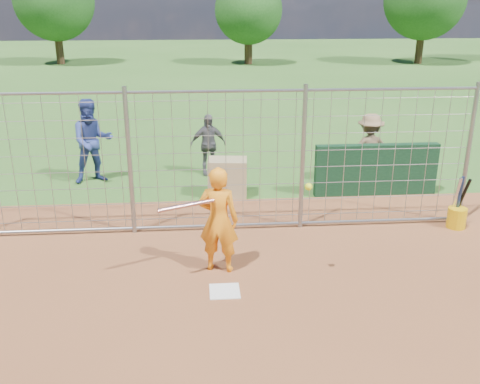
{
  "coord_description": "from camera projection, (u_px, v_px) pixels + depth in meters",
  "views": [
    {
      "loc": [
        -0.31,
        -6.88,
        3.94
      ],
      "look_at": [
        0.3,
        0.8,
        1.15
      ],
      "focal_mm": 40.0,
      "sensor_mm": 36.0,
      "label": 1
    }
  ],
  "objects": [
    {
      "name": "bystander_b",
      "position": [
        208.0,
        145.0,
        12.51
      ],
      "size": [
        0.9,
        0.48,
        1.45
      ],
      "primitive_type": "imported",
      "rotation": [
        0.0,
        0.0,
        0.15
      ],
      "color": "#505054",
      "rests_on": "ground"
    },
    {
      "name": "bystander_c",
      "position": [
        369.0,
        150.0,
        11.77
      ],
      "size": [
        1.06,
        0.64,
        1.61
      ],
      "primitive_type": "imported",
      "rotation": [
        0.0,
        0.0,
        3.18
      ],
      "color": "#7D6244",
      "rests_on": "ground"
    },
    {
      "name": "home_plate",
      "position": [
        225.0,
        291.0,
        7.62
      ],
      "size": [
        0.43,
        0.43,
        0.02
      ],
      "primitive_type": "cube",
      "color": "silver",
      "rests_on": "ground"
    },
    {
      "name": "bucket_with_bats",
      "position": [
        457.0,
        215.0,
        9.7
      ],
      "size": [
        0.34,
        0.39,
        0.98
      ],
      "color": "#DEA80B",
      "rests_on": "ground"
    },
    {
      "name": "ground",
      "position": [
        224.0,
        285.0,
        7.81
      ],
      "size": [
        100.0,
        100.0,
        0.0
      ],
      "primitive_type": "plane",
      "color": "#2D591E",
      "rests_on": "ground"
    },
    {
      "name": "batter",
      "position": [
        218.0,
        220.0,
        7.98
      ],
      "size": [
        0.68,
        0.53,
        1.66
      ],
      "primitive_type": "imported",
      "rotation": [
        0.0,
        0.0,
        2.9
      ],
      "color": "orange",
      "rests_on": "ground"
    },
    {
      "name": "equipment_in_play",
      "position": [
        215.0,
        201.0,
        7.53
      ],
      "size": [
        2.16,
        0.46,
        0.39
      ],
      "color": "silver",
      "rests_on": "ground"
    },
    {
      "name": "backstop_fence",
      "position": [
        217.0,
        163.0,
        9.26
      ],
      "size": [
        9.08,
        0.08,
        2.6
      ],
      "color": "gray",
      "rests_on": "ground"
    },
    {
      "name": "equipment_bin",
      "position": [
        228.0,
        177.0,
        11.24
      ],
      "size": [
        0.85,
        0.63,
        0.8
      ],
      "primitive_type": "cube",
      "rotation": [
        0.0,
        0.0,
        -0.1
      ],
      "color": "tan",
      "rests_on": "ground"
    },
    {
      "name": "bystander_a",
      "position": [
        92.0,
        141.0,
        11.92
      ],
      "size": [
        1.1,
        0.98,
        1.9
      ],
      "primitive_type": "imported",
      "rotation": [
        0.0,
        0.0,
        0.33
      ],
      "color": "navy",
      "rests_on": "ground"
    },
    {
      "name": "dugout_wall",
      "position": [
        376.0,
        170.0,
        11.25
      ],
      "size": [
        2.6,
        0.2,
        1.1
      ],
      "primitive_type": "cube",
      "color": "#11381E",
      "rests_on": "ground"
    },
    {
      "name": "tree_line",
      "position": [
        250.0,
        3.0,
        33.15
      ],
      "size": [
        44.66,
        6.72,
        6.48
      ],
      "color": "#3F2B19",
      "rests_on": "ground"
    }
  ]
}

